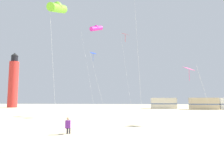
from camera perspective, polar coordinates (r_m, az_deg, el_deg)
kite_flyer_standing at (r=14.72m, az=-12.12°, el=-12.95°), size 0.39×0.54×1.16m
kite_diamond_rainbow at (r=21.40m, az=20.81°, el=1.70°), size 2.79×2.79×5.57m
kite_diamond_scarlet at (r=31.01m, az=3.71°, el=10.82°), size 1.63×1.60×12.27m
kite_tube_magenta at (r=33.34m, az=-4.39°, el=13.39°), size 3.40×3.64×14.28m
kite_diamond_blue at (r=31.60m, az=-5.18°, el=5.94°), size 2.65×2.65×9.65m
kite_tube_lime at (r=18.34m, az=-14.92°, el=18.14°), size 0.97×2.55×10.58m
lighthouse_distant at (r=69.58m, az=-25.74°, el=-1.15°), size 2.80×2.80×16.80m
rv_van_cream at (r=56.02m, az=14.19°, el=-7.10°), size 6.61×2.88×2.80m
rv_van_tan at (r=54.12m, az=24.14°, el=-6.78°), size 6.44×2.35×2.80m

